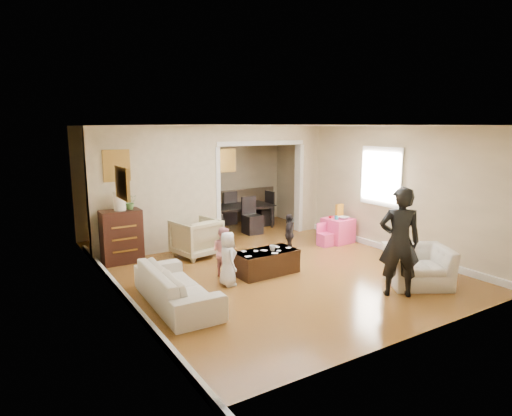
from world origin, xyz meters
TOP-DOWN VIEW (x-y plane):
  - floor at (0.00, 0.00)m, footprint 7.00×7.00m
  - partition_left at (-1.38, 1.80)m, footprint 2.75×0.18m
  - partition_right at (2.48, 1.80)m, footprint 0.55×0.18m
  - partition_header at (1.10, 1.80)m, footprint 2.22×0.18m
  - window_pane at (2.73, -0.40)m, footprint 0.03×0.95m
  - framed_art_partition at (-2.20, 1.70)m, footprint 0.45×0.03m
  - framed_art_sofa_wall at (-2.71, -0.60)m, footprint 0.03×0.55m
  - framed_art_alcove at (1.10, 3.44)m, footprint 0.45×0.03m
  - sofa at (-2.10, -0.97)m, footprint 0.81×1.94m
  - armchair_back at (-0.85, 1.12)m, footprint 0.96×0.98m
  - armchair_front at (1.59, -2.30)m, footprint 1.28×1.24m
  - dresser at (-2.24, 1.48)m, footprint 0.74×0.42m
  - table_lamp at (-2.24, 1.48)m, footprint 0.22×0.22m
  - potted_plant at (-2.04, 1.48)m, footprint 0.25×0.22m
  - coffee_table at (-0.24, -0.53)m, footprint 1.13×0.60m
  - coffee_cup at (-0.14, -0.58)m, footprint 0.11×0.11m
  - play_table at (2.31, 0.42)m, footprint 0.62×0.62m
  - cereal_box at (2.43, 0.52)m, footprint 0.21×0.09m
  - cyan_cup at (2.21, 0.37)m, footprint 0.08×0.08m
  - toy_block at (2.19, 0.54)m, footprint 0.10×0.09m
  - play_bowl at (2.36, 0.30)m, footprint 0.25×0.25m
  - dining_table at (1.09, 2.77)m, footprint 1.73×1.00m
  - adult_person at (0.94, -2.44)m, footprint 0.74×0.70m
  - child_kneel_a at (-1.09, -0.68)m, footprint 0.34×0.48m
  - child_kneel_b at (-0.94, -0.23)m, footprint 0.47×0.52m
  - child_toddler at (0.81, 0.22)m, footprint 0.51×0.49m
  - craft_papers at (-0.22, -0.53)m, footprint 1.01×0.50m

SIDE VIEW (x-z plane):
  - floor at x=0.00m, z-range 0.00..0.00m
  - coffee_table at x=-0.24m, z-range 0.00..0.42m
  - play_table at x=2.31m, z-range 0.00..0.55m
  - sofa at x=-2.10m, z-range 0.00..0.56m
  - dining_table at x=1.09m, z-range 0.00..0.60m
  - armchair_front at x=1.59m, z-range 0.00..0.64m
  - armchair_back at x=-0.85m, z-range 0.00..0.76m
  - craft_papers at x=-0.22m, z-range 0.42..0.42m
  - child_toddler at x=0.81m, z-range 0.00..0.85m
  - child_kneel_b at x=-0.94m, z-range 0.00..0.88m
  - child_kneel_a at x=-1.09m, z-range 0.00..0.90m
  - coffee_cup at x=-0.14m, z-range 0.42..0.52m
  - dresser at x=-2.24m, z-range 0.00..1.02m
  - toy_block at x=2.19m, z-range 0.55..0.60m
  - play_bowl at x=2.36m, z-range 0.55..0.61m
  - cyan_cup at x=2.21m, z-range 0.55..0.63m
  - cereal_box at x=2.43m, z-range 0.55..0.85m
  - adult_person at x=0.94m, z-range 0.00..1.71m
  - potted_plant at x=-2.04m, z-range 1.02..1.30m
  - table_lamp at x=-2.24m, z-range 1.02..1.38m
  - partition_left at x=-1.38m, z-range 0.00..2.60m
  - partition_right at x=2.48m, z-range 0.00..2.60m
  - window_pane at x=2.73m, z-range 1.00..2.10m
  - framed_art_alcove at x=1.10m, z-range 1.42..1.98m
  - framed_art_sofa_wall at x=-2.71m, z-range 1.60..2.00m
  - framed_art_partition at x=-2.20m, z-range 1.58..2.12m
  - partition_header at x=1.10m, z-range 2.25..2.60m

